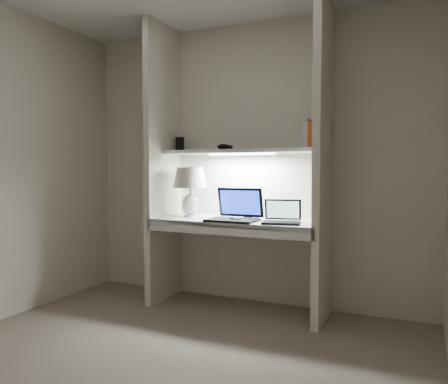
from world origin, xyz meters
The scene contains 18 objects.
floor centered at (0.00, 0.00, 0.00)m, with size 3.20×3.00×0.01m, color gray.
back_wall centered at (0.00, 1.50, 1.25)m, with size 3.20×0.01×2.50m, color beige.
alcove_panel_left centered at (-0.73, 1.23, 1.25)m, with size 0.06×0.55×2.50m, color beige.
alcove_panel_right centered at (0.73, 1.23, 1.25)m, with size 0.06×0.55×2.50m, color beige.
desk centered at (0.00, 1.23, 0.75)m, with size 1.40×0.55×0.04m, color white.
desk_apron centered at (0.00, 0.96, 0.72)m, with size 1.46×0.03×0.10m, color silver.
shelf centered at (0.00, 1.32, 1.35)m, with size 1.40×0.36×0.03m, color silver.
strip_light centered at (0.00, 1.32, 1.33)m, with size 0.60×0.04×0.01m, color white.
table_lamp centered at (-0.46, 1.23, 1.07)m, with size 0.30×0.30×0.44m.
laptop_main centered at (0.02, 1.15, 0.83)m, with size 0.40×0.35×0.27m.
laptop_netbook centered at (0.43, 1.13, 0.81)m, with size 0.34×0.31×0.19m.
speaker centered at (-0.15, 1.45, 0.85)m, with size 0.11×0.08×0.15m, color silver.
mouse centered at (0.05, 1.07, 0.79)m, with size 0.11×0.07×0.04m, color black.
cable_coil centered at (0.10, 1.35, 0.78)m, with size 0.11×0.11×0.01m, color black.
sticky_note centered at (-0.64, 1.26, 0.77)m, with size 0.07×0.07×0.00m, color yellow.
book_row centered at (0.65, 1.40, 1.48)m, with size 0.23×0.16×0.24m.
shelf_box centered at (-0.64, 1.37, 1.43)m, with size 0.08×0.05×0.13m, color black.
shelf_gadget centered at (-0.17, 1.31, 1.39)m, with size 0.12×0.09×0.05m, color black.
Camera 1 is at (1.43, -2.18, 1.20)m, focal length 35.00 mm.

